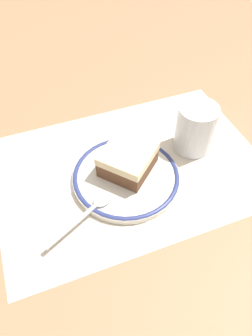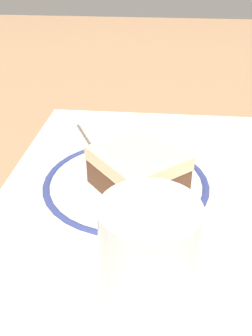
{
  "view_description": "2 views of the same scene",
  "coord_description": "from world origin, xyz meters",
  "px_view_note": "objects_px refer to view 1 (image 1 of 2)",
  "views": [
    {
      "loc": [
        -0.16,
        -0.38,
        0.48
      ],
      "look_at": [
        -0.02,
        -0.02,
        0.03
      ],
      "focal_mm": 34.14,
      "sensor_mm": 36.0,
      "label": 1
    },
    {
      "loc": [
        0.36,
        0.02,
        0.27
      ],
      "look_at": [
        -0.02,
        -0.02,
        0.03
      ],
      "focal_mm": 40.18,
      "sensor_mm": 36.0,
      "label": 2
    }
  ],
  "objects_px": {
    "cake_slice": "(128,160)",
    "spoon": "(90,210)",
    "plate": "(126,176)",
    "cup": "(195,131)",
    "napkin": "(33,176)"
  },
  "relations": [
    {
      "from": "spoon",
      "to": "napkin",
      "type": "distance_m",
      "value": 0.15
    },
    {
      "from": "cake_slice",
      "to": "plate",
      "type": "bearing_deg",
      "value": -122.68
    },
    {
      "from": "spoon",
      "to": "cup",
      "type": "relative_size",
      "value": 1.4
    },
    {
      "from": "cup",
      "to": "spoon",
      "type": "bearing_deg",
      "value": -160.26
    },
    {
      "from": "cake_slice",
      "to": "cup",
      "type": "xyz_separation_m",
      "value": [
        0.15,
        0.02,
        0.01
      ]
    },
    {
      "from": "plate",
      "to": "napkin",
      "type": "distance_m",
      "value": 0.18
    },
    {
      "from": "cake_slice",
      "to": "napkin",
      "type": "relative_size",
      "value": 0.91
    },
    {
      "from": "cup",
      "to": "cake_slice",
      "type": "bearing_deg",
      "value": -172.57
    },
    {
      "from": "spoon",
      "to": "cake_slice",
      "type": "bearing_deg",
      "value": 35.63
    },
    {
      "from": "plate",
      "to": "spoon",
      "type": "distance_m",
      "value": 0.1
    },
    {
      "from": "cake_slice",
      "to": "spoon",
      "type": "distance_m",
      "value": 0.12
    },
    {
      "from": "napkin",
      "to": "spoon",
      "type": "bearing_deg",
      "value": -57.62
    },
    {
      "from": "spoon",
      "to": "napkin",
      "type": "xyz_separation_m",
      "value": [
        -0.08,
        0.12,
        -0.01
      ]
    },
    {
      "from": "plate",
      "to": "cup",
      "type": "height_order",
      "value": "cup"
    },
    {
      "from": "spoon",
      "to": "cup",
      "type": "xyz_separation_m",
      "value": [
        0.25,
        0.09,
        0.03
      ]
    }
  ]
}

